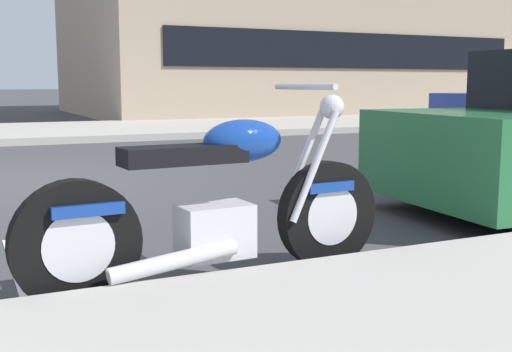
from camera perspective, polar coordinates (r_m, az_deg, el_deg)
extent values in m
cube|color=#ADA89E|center=(19.32, 14.59, 4.83)|extent=(120.00, 5.00, 0.14)
cube|color=silver|center=(3.94, -19.81, -8.81)|extent=(0.12, 2.20, 0.01)
cylinder|color=black|center=(3.96, 6.38, -3.42)|extent=(0.66, 0.15, 0.66)
cylinder|color=silver|center=(3.96, 6.38, -3.42)|extent=(0.37, 0.14, 0.36)
cylinder|color=black|center=(3.34, -15.73, -5.89)|extent=(0.66, 0.15, 0.66)
cylinder|color=silver|center=(3.34, -15.73, -5.89)|extent=(0.37, 0.14, 0.36)
cube|color=silver|center=(3.59, -3.70, -4.89)|extent=(0.42, 0.29, 0.30)
cube|color=black|center=(3.44, -6.47, 1.89)|extent=(0.69, 0.27, 0.10)
ellipsoid|color=navy|center=(3.59, -1.17, 3.16)|extent=(0.50, 0.27, 0.24)
cube|color=navy|center=(3.31, -15.01, -2.76)|extent=(0.37, 0.20, 0.06)
cube|color=navy|center=(3.92, 6.19, -0.86)|extent=(0.33, 0.18, 0.06)
cylinder|color=silver|center=(3.89, 4.08, 1.09)|extent=(0.34, 0.07, 0.65)
cylinder|color=silver|center=(3.77, 5.24, 0.85)|extent=(0.34, 0.07, 0.65)
cylinder|color=silver|center=(3.78, 4.32, 7.95)|extent=(0.08, 0.62, 0.04)
sphere|color=silver|center=(3.90, 6.78, 6.16)|extent=(0.15, 0.15, 0.15)
cylinder|color=silver|center=(3.37, -7.31, -7.53)|extent=(0.71, 0.14, 0.16)
cylinder|color=black|center=(6.38, 15.46, 0.57)|extent=(0.63, 0.26, 0.62)
cylinder|color=black|center=(15.70, 21.13, 4.70)|extent=(0.63, 0.24, 0.62)
cylinder|color=black|center=(16.94, 17.15, 5.10)|extent=(0.63, 0.24, 0.62)
cube|color=black|center=(20.63, 8.85, 10.99)|extent=(12.46, 0.06, 1.10)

